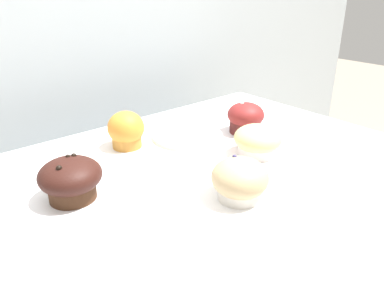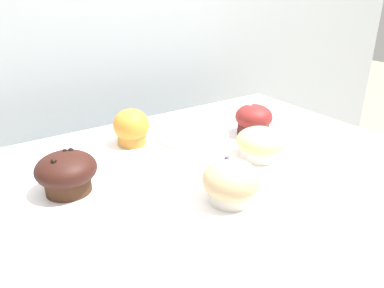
{
  "view_description": "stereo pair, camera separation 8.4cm",
  "coord_description": "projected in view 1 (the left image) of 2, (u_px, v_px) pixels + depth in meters",
  "views": [
    {
      "loc": [
        -0.52,
        -0.6,
        1.32
      ],
      "look_at": [
        -0.02,
        -0.01,
        0.98
      ],
      "focal_mm": 35.0,
      "sensor_mm": 36.0,
      "label": 1
    },
    {
      "loc": [
        -0.45,
        -0.66,
        1.32
      ],
      "look_at": [
        -0.02,
        -0.01,
        0.98
      ],
      "focal_mm": 35.0,
      "sensor_mm": 36.0,
      "label": 2
    }
  ],
  "objects": [
    {
      "name": "wall_back",
      "position": [
        84.0,
        110.0,
        1.32
      ],
      "size": [
        3.2,
        0.1,
        1.8
      ],
      "primitive_type": "cube",
      "color": "#A8B2B7",
      "rests_on": "ground"
    },
    {
      "name": "muffin_back_left",
      "position": [
        71.0,
        179.0,
        0.7
      ],
      "size": [
        0.12,
        0.12,
        0.09
      ],
      "color": "#402616",
      "rests_on": "display_counter"
    },
    {
      "name": "muffin_front_center",
      "position": [
        258.0,
        141.0,
        0.89
      ],
      "size": [
        0.11,
        0.11,
        0.07
      ],
      "color": "white",
      "rests_on": "display_counter"
    },
    {
      "name": "muffin_front_right",
      "position": [
        240.0,
        180.0,
        0.71
      ],
      "size": [
        0.11,
        0.11,
        0.08
      ],
      "color": "silver",
      "rests_on": "display_counter"
    },
    {
      "name": "muffin_back_right",
      "position": [
        246.0,
        118.0,
        1.02
      ],
      "size": [
        0.1,
        0.1,
        0.09
      ],
      "color": "#4C1D1C",
      "rests_on": "display_counter"
    },
    {
      "name": "muffin_front_left",
      "position": [
        126.0,
        130.0,
        0.93
      ],
      "size": [
        0.09,
        0.09,
        0.09
      ],
      "color": "#C38033",
      "rests_on": "display_counter"
    },
    {
      "name": "serving_plate",
      "position": [
        187.0,
        136.0,
        1.0
      ],
      "size": [
        0.19,
        0.19,
        0.01
      ],
      "color": "beige",
      "rests_on": "display_counter"
    }
  ]
}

